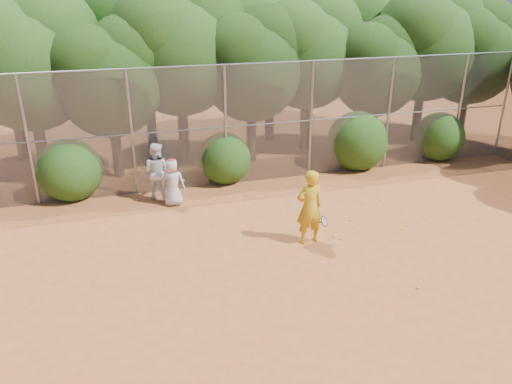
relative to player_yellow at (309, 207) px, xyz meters
name	(u,v)px	position (x,y,z in m)	size (l,w,h in m)	color
ground	(325,268)	(-0.10, -1.34, -1.01)	(80.00, 80.00, 0.00)	#A25124
fence_back	(252,123)	(-0.21, 4.66, 1.04)	(20.05, 0.09, 4.03)	gray
tree_1	(28,56)	(-7.04, 7.20, 3.15)	(4.64, 4.03, 6.35)	black
tree_2	(110,74)	(-4.54, 6.49, 2.57)	(3.99, 3.47, 5.47)	black
tree_3	(180,43)	(-2.03, 7.50, 3.38)	(4.89, 4.26, 6.70)	black
tree_4	(252,60)	(0.46, 6.90, 2.75)	(4.19, 3.64, 5.73)	black
tree_5	(309,47)	(2.96, 7.70, 3.04)	(4.51, 3.92, 6.17)	black
tree_6	(378,64)	(5.45, 6.69, 2.46)	(3.86, 3.36, 5.29)	black
tree_7	(428,38)	(7.97, 7.30, 3.27)	(4.77, 4.14, 6.53)	black
tree_8	(473,49)	(9.96, 7.00, 2.80)	(4.25, 3.70, 5.82)	black
tree_9	(5,44)	(-8.03, 9.50, 3.33)	(4.83, 4.20, 6.62)	black
tree_10	(145,31)	(-3.03, 9.70, 3.62)	(5.15, 4.48, 7.06)	black
tree_11	(271,41)	(1.96, 9.30, 3.15)	(4.64, 4.03, 6.35)	black
tree_12	(364,28)	(6.47, 9.90, 3.50)	(5.02, 4.37, 6.88)	black
bush_0	(69,167)	(-6.10, 4.96, -0.01)	(2.00, 2.00, 2.00)	#1C3F0F
bush_1	(224,156)	(-1.10, 4.96, -0.11)	(1.80, 1.80, 1.80)	#1C3F0F
bush_2	(358,138)	(3.90, 4.96, 0.09)	(2.20, 2.20, 2.20)	#1C3F0F
bush_3	(439,135)	(7.40, 4.96, -0.06)	(1.90, 1.90, 1.90)	#1C3F0F
player_yellow	(309,207)	(0.00, 0.00, 0.00)	(0.89, 0.63, 2.02)	gold
player_teen	(173,182)	(-3.07, 3.42, -0.26)	(0.82, 0.64, 1.51)	silver
player_white	(157,171)	(-3.48, 4.06, -0.09)	(1.13, 1.07, 1.84)	white
ball_0	(341,238)	(0.90, -0.13, -0.98)	(0.07, 0.07, 0.07)	#CAE529
ball_1	(350,220)	(1.64, 0.81, -0.98)	(0.07, 0.07, 0.07)	#CAE529
ball_2	(418,288)	(1.55, -2.77, -0.98)	(0.07, 0.07, 0.07)	#CAE529
ball_3	(402,228)	(2.80, -0.08, -0.98)	(0.07, 0.07, 0.07)	#CAE529
ball_4	(334,236)	(0.78, 0.06, -0.98)	(0.07, 0.07, 0.07)	#CAE529
ball_5	(381,200)	(3.22, 1.83, -0.98)	(0.07, 0.07, 0.07)	#CAE529
ball_6	(325,224)	(0.84, 0.78, -0.98)	(0.07, 0.07, 0.07)	#CAE529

